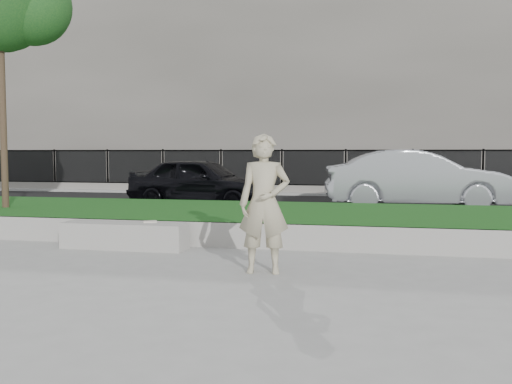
% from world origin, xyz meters
% --- Properties ---
extents(ground, '(90.00, 90.00, 0.00)m').
position_xyz_m(ground, '(0.00, 0.00, 0.00)').
color(ground, gray).
rests_on(ground, ground).
extents(grass_bank, '(34.00, 4.00, 0.40)m').
position_xyz_m(grass_bank, '(0.00, 3.00, 0.20)').
color(grass_bank, '#0E390E').
rests_on(grass_bank, ground).
extents(grass_kerb, '(34.00, 0.08, 0.40)m').
position_xyz_m(grass_kerb, '(0.00, 1.04, 0.20)').
color(grass_kerb, gray).
rests_on(grass_kerb, ground).
extents(street, '(34.00, 7.00, 0.04)m').
position_xyz_m(street, '(0.00, 8.50, 0.02)').
color(street, black).
rests_on(street, ground).
extents(far_pavement, '(34.00, 3.00, 0.12)m').
position_xyz_m(far_pavement, '(0.00, 13.00, 0.06)').
color(far_pavement, gray).
rests_on(far_pavement, ground).
extents(iron_fence, '(32.00, 0.30, 1.50)m').
position_xyz_m(iron_fence, '(0.00, 12.00, 0.54)').
color(iron_fence, slate).
rests_on(iron_fence, far_pavement).
extents(building_facade, '(34.00, 10.00, 10.00)m').
position_xyz_m(building_facade, '(0.00, 20.00, 5.00)').
color(building_facade, '#5B574F').
rests_on(building_facade, ground).
extents(stone_bench, '(1.98, 0.50, 0.41)m').
position_xyz_m(stone_bench, '(-1.12, 0.63, 0.20)').
color(stone_bench, gray).
rests_on(stone_bench, ground).
extents(man, '(0.68, 0.49, 1.73)m').
position_xyz_m(man, '(1.38, -0.66, 0.87)').
color(man, '#B2A989').
rests_on(man, ground).
extents(book, '(0.25, 0.22, 0.02)m').
position_xyz_m(book, '(-0.74, 0.76, 0.42)').
color(book, beige).
rests_on(book, stone_bench).
extents(car_dark, '(4.15, 2.23, 1.34)m').
position_xyz_m(car_dark, '(-1.88, 6.86, 0.71)').
color(car_dark, black).
rests_on(car_dark, street).
extents(car_silver, '(4.83, 2.28, 1.53)m').
position_xyz_m(car_silver, '(3.68, 7.69, 0.81)').
color(car_silver, '#A1A4AA').
rests_on(car_silver, street).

